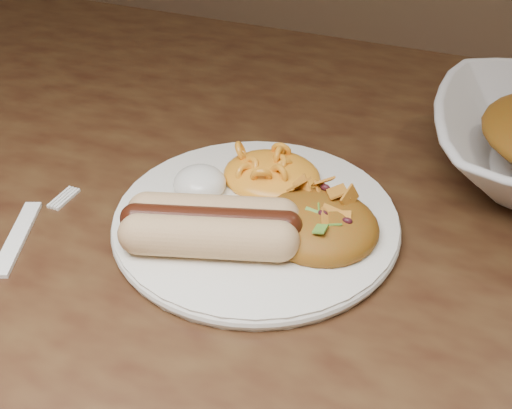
% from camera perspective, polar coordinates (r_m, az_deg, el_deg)
% --- Properties ---
extents(table, '(1.60, 0.90, 0.75)m').
position_cam_1_polar(table, '(0.63, -2.47, -6.45)').
color(table, '#483219').
rests_on(table, floor).
extents(plate, '(0.33, 0.33, 0.01)m').
position_cam_1_polar(plate, '(0.54, 0.00, -1.42)').
color(plate, silver).
rests_on(plate, table).
extents(hotdog, '(0.13, 0.10, 0.03)m').
position_cam_1_polar(hotdog, '(0.50, -4.33, -1.95)').
color(hotdog, tan).
rests_on(hotdog, plate).
extents(mac_and_cheese, '(0.10, 0.09, 0.04)m').
position_cam_1_polar(mac_and_cheese, '(0.57, 1.52, 3.96)').
color(mac_and_cheese, orange).
rests_on(mac_and_cheese, plate).
extents(sour_cream, '(0.06, 0.06, 0.03)m').
position_cam_1_polar(sour_cream, '(0.56, -5.42, 2.62)').
color(sour_cream, silver).
rests_on(sour_cream, plate).
extents(taco_salad, '(0.10, 0.10, 0.05)m').
position_cam_1_polar(taco_salad, '(0.51, 6.07, -1.05)').
color(taco_salad, '#B22401').
rests_on(taco_salad, plate).
extents(fork, '(0.07, 0.14, 0.00)m').
position_cam_1_polar(fork, '(0.57, -21.77, -2.93)').
color(fork, white).
rests_on(fork, table).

